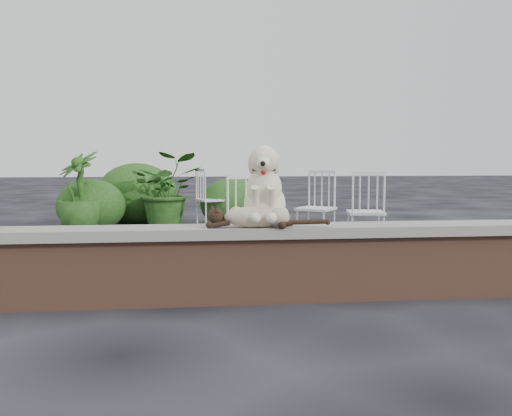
{
  "coord_description": "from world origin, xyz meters",
  "views": [
    {
      "loc": [
        -1.58,
        -4.23,
        1.1
      ],
      "look_at": [
        -1.06,
        0.2,
        0.7
      ],
      "focal_mm": 39.39,
      "sensor_mm": 36.0,
      "label": 1
    }
  ],
  "objects": [
    {
      "name": "chair_b",
      "position": [
        0.02,
        2.79,
        0.47
      ],
      "size": [
        0.78,
        0.78,
        0.94
      ],
      "primitive_type": null,
      "rotation": [
        0.0,
        0.0,
        -0.62
      ],
      "color": "white",
      "rests_on": "ground"
    },
    {
      "name": "dog",
      "position": [
        -1.01,
        0.05,
        0.89
      ],
      "size": [
        0.5,
        0.6,
        0.62
      ],
      "primitive_type": null,
      "rotation": [
        0.0,
        0.0,
        -0.18
      ],
      "color": "beige",
      "rests_on": "capstone"
    },
    {
      "name": "brick_wall",
      "position": [
        0.0,
        0.0,
        0.25
      ],
      "size": [
        6.0,
        0.3,
        0.5
      ],
      "primitive_type": "cube",
      "color": "brown",
      "rests_on": "ground"
    },
    {
      "name": "ground",
      "position": [
        0.0,
        0.0,
        0.0
      ],
      "size": [
        60.0,
        60.0,
        0.0
      ],
      "primitive_type": "plane",
      "color": "black",
      "rests_on": "ground"
    },
    {
      "name": "shrubbery",
      "position": [
        -2.25,
        5.08,
        0.43
      ],
      "size": [
        3.24,
        1.95,
        1.07
      ],
      "color": "#1D3E11",
      "rests_on": "ground"
    },
    {
      "name": "cat",
      "position": [
        -1.09,
        -0.1,
        0.67
      ],
      "size": [
        1.11,
        0.45,
        0.18
      ],
      "primitive_type": null,
      "rotation": [
        0.0,
        0.0,
        -0.18
      ],
      "color": "tan",
      "rests_on": "capstone"
    },
    {
      "name": "potted_plant_b",
      "position": [
        -3.19,
        4.18,
        0.6
      ],
      "size": [
        0.94,
        0.94,
        1.2
      ],
      "primitive_type": "imported",
      "rotation": [
        0.0,
        0.0,
        -0.92
      ],
      "color": "#1D3E11",
      "rests_on": "ground"
    },
    {
      "name": "capstone",
      "position": [
        0.0,
        0.0,
        0.54
      ],
      "size": [
        6.2,
        0.4,
        0.08
      ],
      "primitive_type": "cube",
      "color": "slate",
      "rests_on": "brick_wall"
    },
    {
      "name": "potted_plant_a",
      "position": [
        -1.94,
        4.7,
        0.6
      ],
      "size": [
        1.08,
        0.93,
        1.19
      ],
      "primitive_type": "imported",
      "rotation": [
        0.0,
        0.0,
        -0.0
      ],
      "color": "#1D3E11",
      "rests_on": "ground"
    },
    {
      "name": "chair_c",
      "position": [
        0.5,
        2.23,
        0.47
      ],
      "size": [
        0.65,
        0.65,
        0.94
      ],
      "primitive_type": null,
      "rotation": [
        0.0,
        0.0,
        2.98
      ],
      "color": "white",
      "rests_on": "ground"
    },
    {
      "name": "chair_a",
      "position": [
        -1.02,
        0.9,
        0.47
      ],
      "size": [
        0.65,
        0.65,
        0.94
      ],
      "primitive_type": null,
      "rotation": [
        0.0,
        0.0,
        0.18
      ],
      "color": "white",
      "rests_on": "ground"
    },
    {
      "name": "chair_e",
      "position": [
        -1.24,
        4.5,
        0.47
      ],
      "size": [
        0.72,
        0.72,
        0.94
      ],
      "primitive_type": null,
      "rotation": [
        0.0,
        0.0,
        1.94
      ],
      "color": "white",
      "rests_on": "ground"
    }
  ]
}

